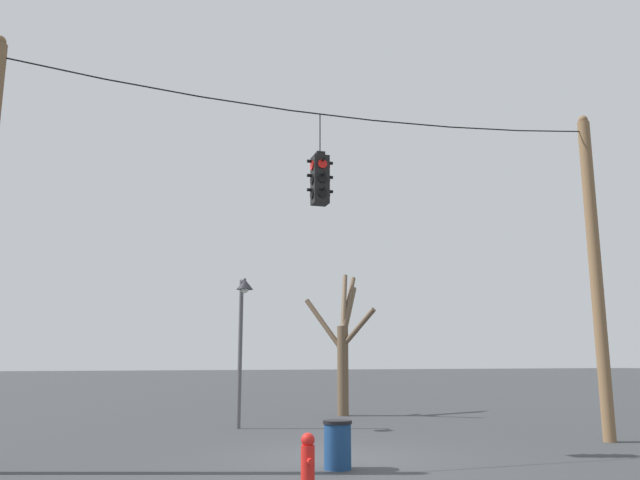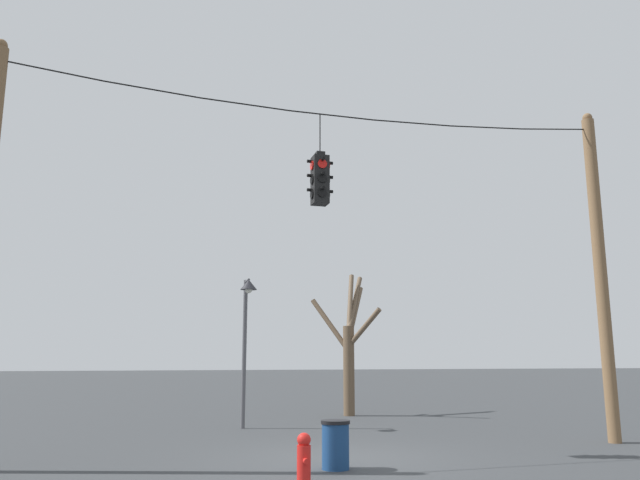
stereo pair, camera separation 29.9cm
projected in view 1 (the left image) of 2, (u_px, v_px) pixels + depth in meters
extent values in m
plane|color=#383A3D|center=(341.00, 458.00, 12.16)|extent=(200.00, 200.00, 0.00)
sphere|color=brown|center=(0.00, 42.00, 12.05)|extent=(0.24, 0.24, 0.24)
cylinder|color=brown|center=(596.00, 274.00, 15.27)|extent=(0.30, 0.30, 7.89)
sphere|color=brown|center=(583.00, 120.00, 16.02)|extent=(0.24, 0.24, 0.24)
cylinder|color=black|center=(52.00, 68.00, 12.26)|extent=(1.94, 0.03, 0.22)
cylinder|color=black|center=(154.00, 88.00, 12.79)|extent=(1.94, 0.03, 0.16)
cylinder|color=black|center=(247.00, 104.00, 13.34)|extent=(1.94, 0.03, 0.09)
cylinder|color=black|center=(333.00, 116.00, 13.90)|extent=(1.94, 0.03, 0.03)
cylinder|color=black|center=(412.00, 124.00, 14.48)|extent=(1.94, 0.03, 0.09)
cylinder|color=black|center=(485.00, 129.00, 15.06)|extent=(1.94, 0.03, 0.16)
cylinder|color=black|center=(552.00, 131.00, 15.66)|extent=(1.94, 0.03, 0.22)
cube|color=black|center=(320.00, 180.00, 13.53)|extent=(0.34, 0.34, 1.08)
cube|color=black|center=(320.00, 155.00, 13.64)|extent=(0.19, 0.19, 0.10)
cylinder|color=black|center=(320.00, 133.00, 13.73)|extent=(0.02, 0.02, 0.88)
cylinder|color=red|center=(323.00, 164.00, 13.42)|extent=(0.20, 0.03, 0.20)
cylinder|color=black|center=(323.00, 159.00, 13.39)|extent=(0.07, 0.12, 0.07)
cylinder|color=black|center=(323.00, 178.00, 13.36)|extent=(0.20, 0.03, 0.20)
cylinder|color=black|center=(323.00, 173.00, 13.33)|extent=(0.07, 0.12, 0.07)
cylinder|color=black|center=(323.00, 193.00, 13.30)|extent=(0.20, 0.03, 0.20)
cylinder|color=black|center=(323.00, 188.00, 13.27)|extent=(0.07, 0.12, 0.07)
cylinder|color=red|center=(318.00, 169.00, 13.76)|extent=(0.20, 0.03, 0.20)
cylinder|color=black|center=(317.00, 165.00, 13.82)|extent=(0.07, 0.12, 0.07)
cylinder|color=black|center=(318.00, 183.00, 13.70)|extent=(0.20, 0.03, 0.20)
cylinder|color=black|center=(317.00, 179.00, 13.76)|extent=(0.07, 0.12, 0.07)
cylinder|color=black|center=(317.00, 197.00, 13.64)|extent=(0.20, 0.03, 0.20)
cylinder|color=black|center=(317.00, 193.00, 13.70)|extent=(0.07, 0.12, 0.07)
cylinder|color=red|center=(312.00, 165.00, 13.54)|extent=(0.03, 0.20, 0.20)
cylinder|color=black|center=(310.00, 161.00, 13.54)|extent=(0.12, 0.07, 0.07)
cylinder|color=black|center=(312.00, 180.00, 13.48)|extent=(0.03, 0.20, 0.20)
cylinder|color=black|center=(310.00, 175.00, 13.48)|extent=(0.12, 0.07, 0.07)
cylinder|color=black|center=(312.00, 194.00, 13.42)|extent=(0.03, 0.20, 0.20)
cylinder|color=black|center=(310.00, 190.00, 13.42)|extent=(0.12, 0.07, 0.07)
cylinder|color=red|center=(328.00, 167.00, 13.64)|extent=(0.03, 0.20, 0.20)
cylinder|color=black|center=(330.00, 163.00, 13.67)|extent=(0.12, 0.07, 0.07)
cylinder|color=black|center=(328.00, 181.00, 13.58)|extent=(0.03, 0.20, 0.20)
cylinder|color=black|center=(330.00, 177.00, 13.61)|extent=(0.12, 0.07, 0.07)
cylinder|color=black|center=(328.00, 195.00, 13.52)|extent=(0.03, 0.20, 0.20)
cylinder|color=black|center=(330.00, 192.00, 13.55)|extent=(0.12, 0.07, 0.07)
cylinder|color=#515156|center=(240.00, 353.00, 17.72)|extent=(0.12, 0.12, 4.17)
cylinder|color=#515156|center=(243.00, 281.00, 17.86)|extent=(0.07, 0.52, 0.07)
cone|color=#232328|center=(245.00, 284.00, 17.59)|extent=(0.47, 0.47, 0.28)
sphere|color=silver|center=(245.00, 289.00, 17.56)|extent=(0.21, 0.21, 0.21)
cylinder|color=brown|center=(343.00, 370.00, 21.57)|extent=(0.39, 0.39, 3.04)
cylinder|color=brown|center=(349.00, 313.00, 22.77)|extent=(1.21, 1.66, 2.11)
cylinder|color=brown|center=(324.00, 325.00, 22.19)|extent=(1.24, 1.23, 1.93)
cylinder|color=brown|center=(344.00, 304.00, 22.78)|extent=(0.84, 1.64, 2.36)
cylinder|color=brown|center=(348.00, 303.00, 23.02)|extent=(1.30, 1.99, 2.24)
cylinder|color=brown|center=(358.00, 328.00, 21.44)|extent=(0.96, 1.29, 1.35)
cylinder|color=red|center=(308.00, 464.00, 9.83)|extent=(0.22, 0.22, 0.56)
sphere|color=red|center=(308.00, 440.00, 9.90)|extent=(0.22, 0.22, 0.22)
cylinder|color=red|center=(310.00, 461.00, 9.71)|extent=(0.09, 0.10, 0.09)
cylinder|color=navy|center=(338.00, 446.00, 11.00)|extent=(0.48, 0.48, 0.77)
cylinder|color=black|center=(337.00, 422.00, 11.08)|extent=(0.52, 0.52, 0.06)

